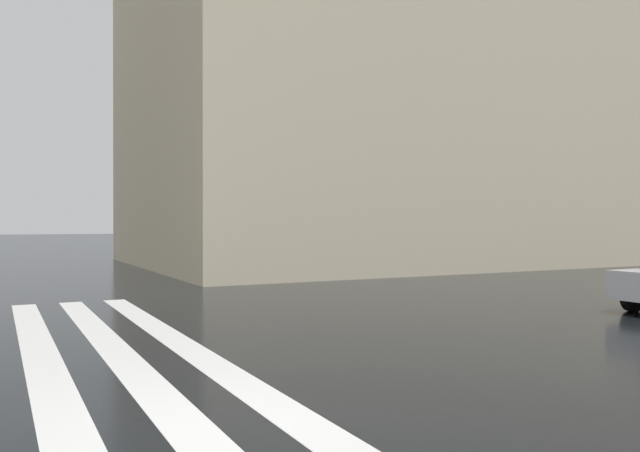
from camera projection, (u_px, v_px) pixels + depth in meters
The scene contains 3 objects.
ground_plane at pixel (221, 432), 5.65m from camera, with size 220.00×220.00×0.00m, color black.
zebra_crossing at pixel (42, 359), 8.63m from camera, with size 13.00×4.50×0.01m.
haussmann_block_corner at pixel (404, 42), 31.24m from camera, with size 15.81×25.48×22.41m.
Camera 1 is at (-5.42, 1.81, 1.89)m, focal length 35.07 mm.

